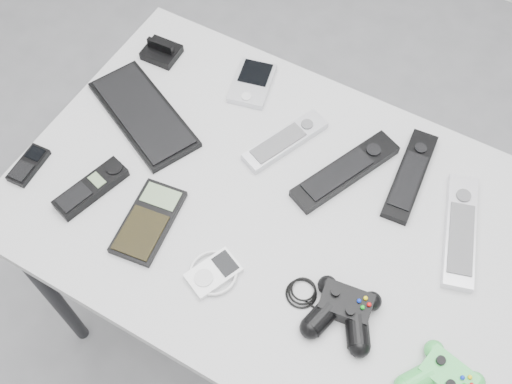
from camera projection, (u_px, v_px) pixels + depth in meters
The scene contains 15 objects.
floor at pixel (283, 355), 1.72m from camera, with size 3.50×3.50×0.00m, color slate.
desk at pixel (285, 226), 1.21m from camera, with size 1.06×0.68×0.71m.
pda_keyboard at pixel (143, 114), 1.26m from camera, with size 0.28×0.12×0.02m, color black.
dock_bracket at pixel (161, 49), 1.34m from camera, with size 0.08×0.07×0.04m, color black.
pda at pixel (252, 83), 1.30m from camera, with size 0.08×0.12×0.02m, color #B7B7BF.
remote_silver_a at pixel (285, 140), 1.22m from camera, with size 0.05×0.19×0.02m, color #B7B7BF.
remote_black_a at pixel (346, 171), 1.19m from camera, with size 0.06×0.24×0.02m, color black.
remote_black_b at pixel (410, 175), 1.18m from camera, with size 0.05×0.22×0.02m, color black.
remote_silver_b at pixel (460, 230), 1.12m from camera, with size 0.05×0.24×0.02m, color silver.
mobile_phone at pixel (28, 165), 1.20m from camera, with size 0.04×0.09×0.02m, color black.
cordless_handset at pixel (91, 188), 1.17m from camera, with size 0.05×0.15×0.02m, color black.
calculator at pixel (149, 221), 1.13m from camera, with size 0.08×0.17×0.02m, color black.
mp3_player at pixel (213, 273), 1.08m from camera, with size 0.09×0.09×0.02m, color silver.
controller_black at pixel (344, 310), 1.03m from camera, with size 0.21×0.13×0.04m, color black, non-canonical shape.
controller_green at pixel (443, 381), 0.97m from camera, with size 0.12×0.13×0.04m, color #289027, non-canonical shape.
Camera 1 is at (0.17, -0.45, 1.72)m, focal length 42.00 mm.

